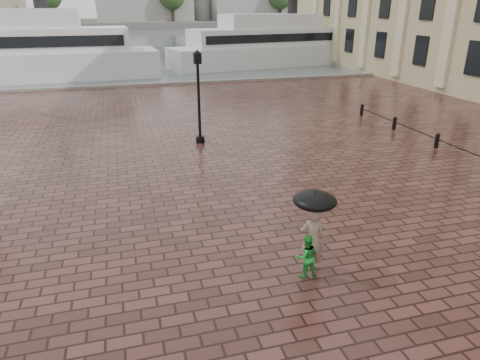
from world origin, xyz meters
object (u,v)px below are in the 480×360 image
(ferry_near, at_px, (12,52))
(ferry_far, at_px, (270,45))
(street_lamps, at_px, (26,100))
(adult_pedestrian, at_px, (312,239))
(child_pedestrian, at_px, (306,256))

(ferry_near, relative_size, ferry_far, 1.09)
(ferry_far, bearing_deg, street_lamps, -139.24)
(adult_pedestrian, bearing_deg, street_lamps, -47.52)
(adult_pedestrian, distance_m, ferry_near, 38.79)
(ferry_far, bearing_deg, child_pedestrian, -118.53)
(adult_pedestrian, bearing_deg, child_pedestrian, 55.67)
(ferry_near, bearing_deg, ferry_far, 5.89)
(child_pedestrian, xyz_separation_m, ferry_near, (-13.28, 36.60, 2.00))
(street_lamps, bearing_deg, ferry_far, 51.08)
(adult_pedestrian, height_order, ferry_near, ferry_near)
(adult_pedestrian, distance_m, child_pedestrian, 0.50)
(child_pedestrian, xyz_separation_m, ferry_far, (13.31, 40.47, 1.75))
(ferry_near, xyz_separation_m, ferry_far, (26.60, 3.87, -0.25))
(street_lamps, relative_size, adult_pedestrian, 8.88)
(ferry_near, distance_m, ferry_far, 26.88)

